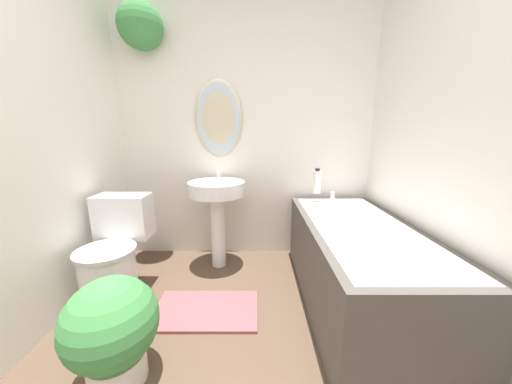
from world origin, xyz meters
TOP-DOWN VIEW (x-y plane):
  - wall_back at (-0.10, 2.24)m, footprint 2.40×0.36m
  - wall_right at (1.17, 1.11)m, footprint 0.06×2.35m
  - toilet at (-0.89, 1.46)m, footprint 0.38×0.56m
  - pedestal_sink at (-0.25, 1.95)m, footprint 0.48×0.48m
  - bathtub at (0.77, 1.43)m, footprint 0.70×1.49m
  - shampoo_bottle at (0.62, 2.03)m, footprint 0.07×0.07m
  - potted_plant at (-0.57, 0.84)m, footprint 0.41×0.41m
  - bath_mat at (-0.25, 1.32)m, footprint 0.68×0.40m

SIDE VIEW (x-z plane):
  - bath_mat at x=-0.25m, z-range 0.00..0.02m
  - potted_plant at x=-0.57m, z-range 0.03..0.55m
  - bathtub at x=0.77m, z-range -0.03..0.62m
  - toilet at x=-0.89m, z-range -0.03..0.69m
  - pedestal_sink at x=-0.25m, z-range 0.17..1.03m
  - shampoo_bottle at x=0.62m, z-range 0.64..0.85m
  - wall_right at x=1.17m, z-range 0.00..2.40m
  - wall_back at x=-0.10m, z-range 0.10..2.50m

